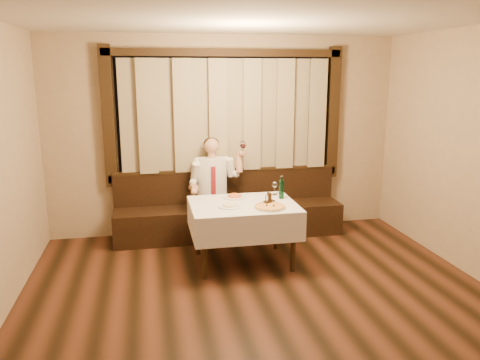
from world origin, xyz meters
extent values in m
cube|color=black|center=(0.00, 0.00, -0.01)|extent=(5.00, 6.00, 0.01)
cube|color=silver|center=(0.00, 0.00, 2.80)|extent=(5.00, 6.00, 0.01)
cube|color=tan|center=(0.00, 3.00, 1.40)|extent=(5.00, 0.01, 2.80)
cube|color=black|center=(0.00, 2.98, 1.70)|extent=(3.00, 0.02, 1.60)
cube|color=orange|center=(-0.70, 2.97, 1.40)|extent=(0.50, 0.01, 0.40)
cube|color=black|center=(0.00, 2.94, 0.85)|extent=(3.30, 0.12, 0.10)
cube|color=black|center=(0.00, 2.94, 2.55)|extent=(3.30, 0.12, 0.10)
cube|color=black|center=(-1.60, 2.94, 1.70)|extent=(0.16, 0.12, 1.90)
cube|color=black|center=(1.60, 2.94, 1.70)|extent=(0.16, 0.12, 1.90)
cube|color=#857756|center=(0.00, 2.88, 1.70)|extent=(2.90, 0.08, 1.55)
cube|color=black|center=(0.00, 2.68, 0.23)|extent=(3.20, 0.60, 0.45)
cube|color=black|center=(0.00, 2.92, 0.68)|extent=(3.20, 0.12, 0.45)
cube|color=black|center=(0.00, 2.92, 0.92)|extent=(3.20, 0.14, 0.04)
cylinder|color=black|center=(-0.52, 1.33, 0.35)|extent=(0.06, 0.06, 0.71)
cylinder|color=black|center=(0.52, 1.33, 0.35)|extent=(0.06, 0.06, 0.71)
cylinder|color=black|center=(-0.52, 2.07, 0.35)|extent=(0.06, 0.06, 0.71)
cylinder|color=black|center=(0.52, 2.07, 0.35)|extent=(0.06, 0.06, 0.71)
cube|color=black|center=(0.00, 1.70, 0.73)|extent=(1.20, 0.90, 0.04)
cube|color=silver|center=(0.00, 1.70, 0.75)|extent=(1.26, 0.96, 0.01)
cube|color=silver|center=(0.00, 1.22, 0.58)|extent=(1.26, 0.01, 0.35)
cube|color=silver|center=(0.00, 2.18, 0.58)|extent=(1.26, 0.01, 0.35)
cube|color=silver|center=(-0.63, 1.70, 0.58)|extent=(0.01, 0.96, 0.35)
cube|color=silver|center=(0.63, 1.70, 0.58)|extent=(0.01, 0.96, 0.35)
cylinder|color=white|center=(0.26, 1.45, 0.76)|extent=(0.38, 0.38, 0.01)
cylinder|color=#D1641F|center=(0.26, 1.45, 0.77)|extent=(0.34, 0.34, 0.01)
torus|color=tan|center=(0.26, 1.45, 0.78)|extent=(0.36, 0.36, 0.03)
sphere|color=black|center=(0.23, 1.47, 0.78)|extent=(0.02, 0.02, 0.02)
sphere|color=black|center=(0.31, 1.44, 0.78)|extent=(0.02, 0.02, 0.02)
cylinder|color=white|center=(-0.05, 1.97, 0.76)|extent=(0.29, 0.29, 0.02)
ellipsoid|color=#C0451E|center=(-0.05, 1.97, 0.81)|extent=(0.18, 0.18, 0.08)
cylinder|color=white|center=(-0.19, 1.58, 0.76)|extent=(0.27, 0.27, 0.02)
ellipsoid|color=beige|center=(-0.19, 1.58, 0.81)|extent=(0.17, 0.17, 0.07)
cylinder|color=#0D3E1E|center=(0.51, 1.83, 0.87)|extent=(0.06, 0.06, 0.23)
cylinder|color=#0D3E1E|center=(0.51, 1.83, 1.01)|extent=(0.03, 0.03, 0.05)
cylinder|color=silver|center=(0.51, 1.83, 1.04)|extent=(0.03, 0.03, 0.01)
cylinder|color=white|center=(0.48, 2.02, 0.76)|extent=(0.06, 0.06, 0.01)
cylinder|color=white|center=(0.48, 2.02, 0.81)|extent=(0.01, 0.01, 0.09)
ellipsoid|color=white|center=(0.48, 2.02, 0.89)|extent=(0.06, 0.06, 0.08)
cube|color=black|center=(0.30, 1.61, 0.78)|extent=(0.15, 0.11, 0.04)
cube|color=black|center=(0.30, 1.61, 0.85)|extent=(0.04, 0.07, 0.10)
cylinder|color=white|center=(0.26, 1.60, 0.83)|extent=(0.04, 0.04, 0.08)
cylinder|color=silver|center=(0.26, 1.60, 0.87)|extent=(0.04, 0.04, 0.01)
cylinder|color=white|center=(0.33, 1.63, 0.83)|extent=(0.04, 0.04, 0.08)
cylinder|color=silver|center=(0.33, 1.63, 0.87)|extent=(0.04, 0.04, 0.01)
cube|color=black|center=(-0.24, 2.56, 0.53)|extent=(0.39, 0.44, 0.16)
cube|color=black|center=(-0.35, 2.34, 0.23)|extent=(0.11, 0.12, 0.45)
cube|color=black|center=(-0.13, 2.34, 0.23)|extent=(0.11, 0.12, 0.45)
ellipsoid|color=white|center=(-0.24, 2.71, 0.87)|extent=(0.41, 0.26, 0.53)
cube|color=maroon|center=(-0.24, 2.58, 0.84)|extent=(0.06, 0.01, 0.39)
cylinder|color=tan|center=(-0.24, 2.71, 1.18)|extent=(0.10, 0.10, 0.08)
sphere|color=tan|center=(-0.24, 2.71, 1.31)|extent=(0.21, 0.21, 0.21)
ellipsoid|color=black|center=(-0.24, 2.74, 1.34)|extent=(0.21, 0.21, 0.16)
sphere|color=white|center=(-0.43, 2.71, 1.09)|extent=(0.13, 0.13, 0.13)
sphere|color=white|center=(-0.04, 2.71, 1.09)|extent=(0.13, 0.13, 0.13)
sphere|color=tan|center=(-0.53, 2.31, 0.77)|extent=(0.08, 0.08, 0.08)
sphere|color=tan|center=(0.16, 2.54, 1.22)|extent=(0.09, 0.09, 0.09)
cylinder|color=white|center=(0.16, 2.51, 1.26)|extent=(0.01, 0.01, 0.11)
ellipsoid|color=white|center=(0.16, 2.51, 1.34)|extent=(0.08, 0.08, 0.10)
ellipsoid|color=#4C070F|center=(0.16, 2.51, 1.32)|extent=(0.07, 0.07, 0.06)
camera|label=1|loc=(-1.09, -3.59, 2.31)|focal=35.00mm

